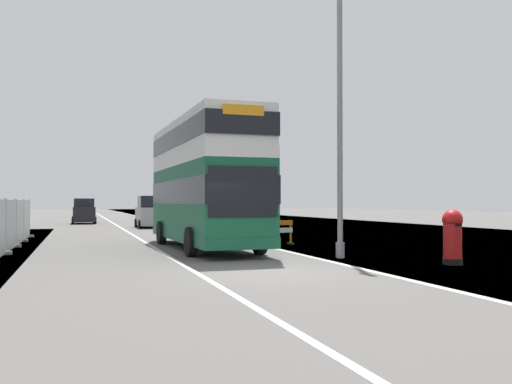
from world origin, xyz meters
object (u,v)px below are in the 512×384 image
object	(u,v)px
car_receding_mid	(84,212)
double_decker_bus	(204,181)
lamppost_foreground	(340,128)
red_pillar_postbox	(453,234)
roadworks_barrier	(276,230)
car_oncoming_near	(151,213)

from	to	relation	value
car_receding_mid	double_decker_bus	bearing A→B (deg)	-81.58
double_decker_bus	lamppost_foreground	xyz separation A→B (m)	(3.45, -5.12, 1.62)
red_pillar_postbox	roadworks_barrier	xyz separation A→B (m)	(-2.46, 8.68, -0.25)
roadworks_barrier	car_receding_mid	distance (m)	29.21
double_decker_bus	car_receding_mid	xyz separation A→B (m)	(-4.29, 28.98, -1.66)
car_oncoming_near	car_receding_mid	distance (m)	10.64
red_pillar_postbox	car_oncoming_near	bearing A→B (deg)	101.33
double_decker_bus	roadworks_barrier	bearing A→B (deg)	13.22
double_decker_bus	car_oncoming_near	bearing A→B (deg)	89.21
lamppost_foreground	red_pillar_postbox	bearing A→B (deg)	-50.76
car_receding_mid	roadworks_barrier	bearing A→B (deg)	-75.00
roadworks_barrier	car_receding_mid	size ratio (longest dim) A/B	0.36
double_decker_bus	car_receding_mid	distance (m)	29.34
lamppost_foreground	roadworks_barrier	bearing A→B (deg)	91.78
double_decker_bus	red_pillar_postbox	size ratio (longest dim) A/B	6.40
double_decker_bus	lamppost_foreground	bearing A→B (deg)	-56.00
double_decker_bus	roadworks_barrier	size ratio (longest dim) A/B	6.38
lamppost_foreground	car_oncoming_near	world-z (taller)	lamppost_foreground
car_oncoming_near	double_decker_bus	bearing A→B (deg)	-90.79
double_decker_bus	red_pillar_postbox	world-z (taller)	double_decker_bus
car_receding_mid	car_oncoming_near	bearing A→B (deg)	-64.66
car_receding_mid	lamppost_foreground	bearing A→B (deg)	-77.21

